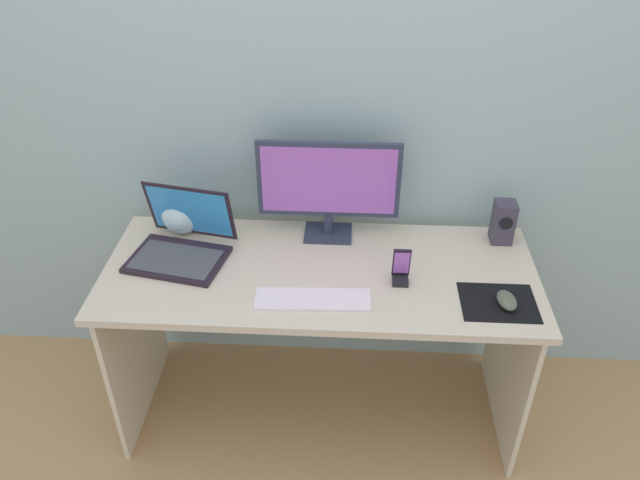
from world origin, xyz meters
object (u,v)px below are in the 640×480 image
(keyboard_external, at_px, (313,299))
(phone_in_dock, at_px, (401,270))
(monitor, at_px, (329,186))
(speaker_right, at_px, (503,222))
(fishbowl, at_px, (182,214))
(laptop, at_px, (182,243))
(mouse, at_px, (507,300))

(keyboard_external, relative_size, phone_in_dock, 2.77)
(monitor, height_order, speaker_right, monitor)
(fishbowl, height_order, keyboard_external, fishbowl)
(fishbowl, bearing_deg, speaker_right, -0.14)
(keyboard_external, xyz_separation_m, phone_in_dock, (0.29, 0.12, 0.04))
(keyboard_external, bearing_deg, laptop, 151.98)
(monitor, bearing_deg, phone_in_dock, -46.77)
(fishbowl, bearing_deg, laptop, -77.73)
(mouse, height_order, phone_in_dock, phone_in_dock)
(monitor, height_order, fishbowl, monitor)
(monitor, xyz_separation_m, fishbowl, (-0.56, 0.00, -0.14))
(mouse, distance_m, phone_in_dock, 0.36)
(mouse, bearing_deg, laptop, 160.96)
(keyboard_external, bearing_deg, mouse, -1.21)
(speaker_right, bearing_deg, fishbowl, 179.86)
(fishbowl, distance_m, phone_in_dock, 0.87)
(keyboard_external, distance_m, phone_in_dock, 0.32)
(speaker_right, height_order, fishbowl, speaker_right)
(speaker_right, height_order, keyboard_external, speaker_right)
(monitor, xyz_separation_m, laptop, (-0.53, -0.16, -0.17))
(laptop, bearing_deg, mouse, -11.35)
(fishbowl, bearing_deg, mouse, -18.33)
(mouse, relative_size, phone_in_dock, 0.72)
(speaker_right, distance_m, fishbowl, 1.21)
(phone_in_dock, bearing_deg, laptop, 171.35)
(monitor, xyz_separation_m, speaker_right, (0.65, -0.00, -0.13))
(laptop, relative_size, keyboard_external, 1.00)
(keyboard_external, bearing_deg, speaker_right, 27.66)
(monitor, height_order, keyboard_external, monitor)
(speaker_right, bearing_deg, monitor, 179.78)
(speaker_right, height_order, laptop, laptop)
(fishbowl, distance_m, keyboard_external, 0.66)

